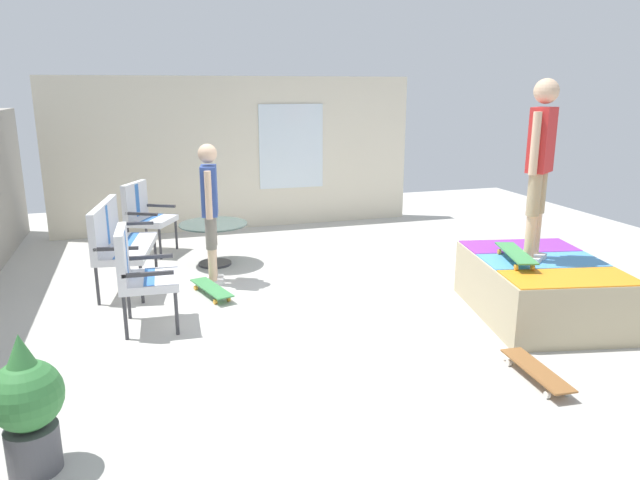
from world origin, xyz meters
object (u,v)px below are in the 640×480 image
object	(u,v)px
patio_bench	(116,237)
skateboard_spare	(536,371)
person_watching	(210,203)
skate_ramp	(543,288)
patio_chair_near_house	(144,211)
potted_plant	(27,403)
skateboard_by_bench	(212,289)
skateboard_on_ramp	(516,254)
patio_chair_by_wall	(137,269)
person_skater	(540,155)
patio_table	(214,235)

from	to	relation	value
patio_bench	skateboard_spare	bearing A→B (deg)	-135.93
patio_bench	person_watching	xyz separation A→B (m)	(-0.14, -1.09, 0.37)
skate_ramp	skateboard_spare	size ratio (longest dim) A/B	2.87
skate_ramp	patio_chair_near_house	xyz separation A→B (m)	(3.70, 3.91, 0.31)
patio_chair_near_house	potted_plant	xyz separation A→B (m)	(-4.97, 0.75, -0.15)
patio_chair_near_house	skateboard_by_bench	bearing A→B (deg)	-161.87
person_watching	skateboard_on_ramp	bearing A→B (deg)	-126.24
patio_chair_by_wall	person_skater	xyz separation A→B (m)	(-0.83, -3.88, 1.06)
patio_chair_by_wall	patio_table	distance (m)	2.18
patio_bench	person_skater	world-z (taller)	person_skater
patio_chair_near_house	skateboard_by_bench	world-z (taller)	patio_chair_near_house
patio_chair_by_wall	person_watching	xyz separation A→B (m)	(1.20, -0.86, 0.37)
patio_chair_near_house	skateboard_spare	size ratio (longest dim) A/B	1.26
patio_table	potted_plant	bearing A→B (deg)	158.35
skateboard_by_bench	patio_chair_by_wall	bearing A→B (deg)	132.69
skateboard_by_bench	patio_table	bearing A→B (deg)	-8.83
patio_bench	person_watching	world-z (taller)	person_watching
patio_bench	person_skater	distance (m)	4.76
patio_chair_near_house	patio_table	distance (m)	1.25
skate_ramp	skateboard_spare	xyz separation A→B (m)	(-1.18, 0.93, -0.22)
patio_chair_near_house	skateboard_by_bench	size ratio (longest dim) A/B	1.24
person_skater	skateboard_on_ramp	distance (m)	1.00
person_skater	skateboard_by_bench	world-z (taller)	person_skater
skateboard_by_bench	potted_plant	distance (m)	3.24
person_watching	patio_table	bearing A→B (deg)	-8.49
person_watching	patio_chair_by_wall	bearing A→B (deg)	144.23
skateboard_on_ramp	potted_plant	size ratio (longest dim) A/B	0.89
skate_ramp	patio_table	world-z (taller)	skate_ramp
person_watching	person_skater	bearing A→B (deg)	-123.84
patio_chair_near_house	skateboard_by_bench	xyz separation A→B (m)	(-2.09, -0.68, -0.53)
potted_plant	skate_ramp	bearing A→B (deg)	-74.86
patio_table	skateboard_by_bench	xyz separation A→B (m)	(-1.22, 0.19, -0.32)
skateboard_on_ramp	potted_plant	bearing A→B (deg)	106.65
skateboard_spare	skateboard_by_bench	bearing A→B (deg)	39.37
person_watching	skateboard_by_bench	bearing A→B (deg)	170.63
skate_ramp	skateboard_by_bench	size ratio (longest dim) A/B	2.83
patio_bench	potted_plant	bearing A→B (deg)	173.05
potted_plant	patio_bench	bearing A→B (deg)	-6.95
patio_bench	patio_chair_near_house	distance (m)	1.50
skateboard_by_bench	patio_chair_near_house	bearing A→B (deg)	18.13
person_skater	patio_chair_near_house	bearing A→B (deg)	46.11
skate_ramp	person_skater	xyz separation A→B (m)	(0.07, 0.13, 1.37)
skate_ramp	patio_bench	size ratio (longest dim) A/B	1.77
patio_chair_near_house	patio_chair_by_wall	xyz separation A→B (m)	(-2.81, 0.10, 0.00)
patio_table	potted_plant	world-z (taller)	potted_plant
skate_ramp	person_watching	xyz separation A→B (m)	(2.09, 3.15, 0.68)
patio_table	skateboard_on_ramp	size ratio (longest dim) A/B	1.09
patio_chair_near_house	patio_table	bearing A→B (deg)	-134.93
patio_chair_by_wall	person_skater	size ratio (longest dim) A/B	0.57
patio_table	person_watching	xyz separation A→B (m)	(-0.74, 0.11, 0.58)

